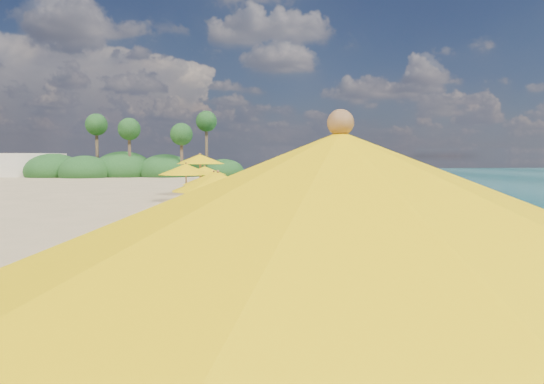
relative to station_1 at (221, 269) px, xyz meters
The scene contains 12 objects.
ground 12.32m from the station_1, 78.48° to the left, with size 160.00×160.00×0.00m, color tan.
wet_sand 13.69m from the station_1, 61.78° to the left, with size 4.00×160.00×0.01m, color #7F6B4C.
surf_foam 15.14m from the station_1, 52.72° to the left, with size 4.00×160.00×0.01m.
station_1 is the anchor object (origin of this frame).
station_2 5.92m from the station_1, 85.94° to the left, with size 2.74×2.68×2.15m.
station_3 10.46m from the station_1, 87.34° to the left, with size 2.72×2.72×2.02m.
station_4 14.59m from the station_1, 91.55° to the left, with size 2.76×2.67×2.22m.
station_5 18.73m from the station_1, 88.73° to the left, with size 2.22×2.05×2.04m.
station_6 22.18m from the station_1, 89.19° to the left, with size 3.50×3.50×2.62m.
station_7 27.22m from the station_1, 89.28° to the left, with size 3.15×3.00×2.65m.
treeline 58.01m from the station_1, 97.42° to the left, with size 25.80×8.80×9.74m.
beach_building 63.12m from the station_1, 108.05° to the left, with size 7.00×5.00×2.80m, color beige.
Camera 1 is at (-2.75, -17.76, 2.46)m, focal length 33.90 mm.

